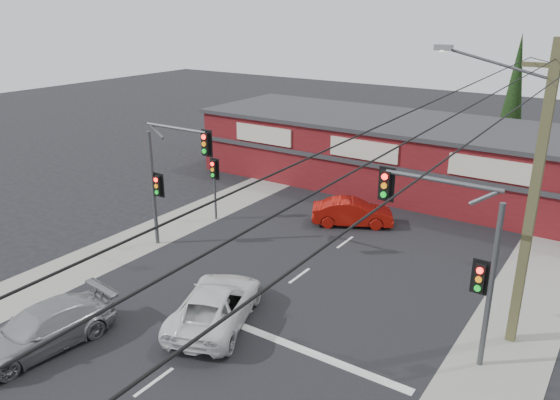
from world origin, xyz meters
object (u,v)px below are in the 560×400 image
Objects in this scene: red_sedan at (352,212)px; shop_building at (406,154)px; silver_suv at (42,329)px; utility_pole at (530,190)px; white_suv at (216,304)px.

shop_building is (-0.23, 7.62, 1.45)m from red_sedan.
silver_suv is 0.49× the size of utility_pole.
white_suv is 5.83m from silver_suv.
red_sedan is at bearing -109.75° from white_suv.
utility_pole is (8.99, 4.74, 4.68)m from white_suv.
shop_building is at bearing 123.76° from utility_pole.
red_sedan is (-0.14, 11.12, -0.03)m from white_suv.
shop_building is 2.73× the size of utility_pole.
silver_suv is at bearing -144.24° from utility_pole.
utility_pole is at bearing -152.92° from red_sedan.
utility_pole reaches higher than red_sedan.
utility_pole reaches higher than silver_suv.
shop_building is at bearing -109.36° from white_suv.
silver_suv reaches higher than red_sedan.
red_sedan is 12.09m from utility_pole.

